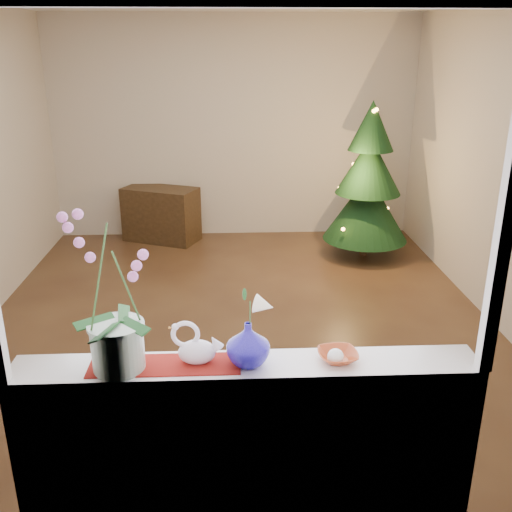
{
  "coord_description": "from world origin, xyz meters",
  "views": [
    {
      "loc": [
        -0.07,
        -4.69,
        2.31
      ],
      "look_at": [
        0.09,
        -1.4,
        1.1
      ],
      "focal_mm": 40.0,
      "sensor_mm": 36.0,
      "label": 1
    }
  ],
  "objects_px": {
    "blue_vase": "(248,341)",
    "xmas_tree": "(368,181)",
    "orchid_pot": "(113,293)",
    "amber_dish": "(338,357)",
    "paperweight": "(336,357)",
    "swan": "(197,343)",
    "side_table": "(161,214)"
  },
  "relations": [
    {
      "from": "blue_vase",
      "to": "xmas_tree",
      "type": "height_order",
      "value": "xmas_tree"
    },
    {
      "from": "orchid_pot",
      "to": "amber_dish",
      "type": "height_order",
      "value": "orchid_pot"
    },
    {
      "from": "paperweight",
      "to": "xmas_tree",
      "type": "distance_m",
      "value": 4.11
    },
    {
      "from": "orchid_pot",
      "to": "blue_vase",
      "type": "relative_size",
      "value": 3.09
    },
    {
      "from": "swan",
      "to": "side_table",
      "type": "height_order",
      "value": "swan"
    },
    {
      "from": "orchid_pot",
      "to": "amber_dish",
      "type": "bearing_deg",
      "value": 1.36
    },
    {
      "from": "swan",
      "to": "paperweight",
      "type": "height_order",
      "value": "swan"
    },
    {
      "from": "xmas_tree",
      "to": "paperweight",
      "type": "bearing_deg",
      "value": -105.34
    },
    {
      "from": "blue_vase",
      "to": "amber_dish",
      "type": "xyz_separation_m",
      "value": [
        0.42,
        0.01,
        -0.1
      ]
    },
    {
      "from": "paperweight",
      "to": "amber_dish",
      "type": "height_order",
      "value": "paperweight"
    },
    {
      "from": "orchid_pot",
      "to": "blue_vase",
      "type": "bearing_deg",
      "value": 1.04
    },
    {
      "from": "orchid_pot",
      "to": "blue_vase",
      "type": "distance_m",
      "value": 0.64
    },
    {
      "from": "xmas_tree",
      "to": "side_table",
      "type": "distance_m",
      "value": 2.58
    },
    {
      "from": "amber_dish",
      "to": "xmas_tree",
      "type": "bearing_deg",
      "value": 74.77
    },
    {
      "from": "side_table",
      "to": "blue_vase",
      "type": "bearing_deg",
      "value": -55.26
    },
    {
      "from": "blue_vase",
      "to": "xmas_tree",
      "type": "relative_size",
      "value": 0.14
    },
    {
      "from": "swan",
      "to": "side_table",
      "type": "xyz_separation_m",
      "value": [
        -0.7,
        4.6,
        -0.69
      ]
    },
    {
      "from": "swan",
      "to": "side_table",
      "type": "relative_size",
      "value": 0.27
    },
    {
      "from": "swan",
      "to": "blue_vase",
      "type": "xyz_separation_m",
      "value": [
        0.24,
        -0.02,
        0.02
      ]
    },
    {
      "from": "xmas_tree",
      "to": "orchid_pot",
      "type": "bearing_deg",
      "value": -117.78
    },
    {
      "from": "paperweight",
      "to": "amber_dish",
      "type": "relative_size",
      "value": 0.48
    },
    {
      "from": "blue_vase",
      "to": "side_table",
      "type": "bearing_deg",
      "value": 101.45
    },
    {
      "from": "paperweight",
      "to": "xmas_tree",
      "type": "height_order",
      "value": "xmas_tree"
    },
    {
      "from": "amber_dish",
      "to": "orchid_pot",
      "type": "bearing_deg",
      "value": -178.64
    },
    {
      "from": "swan",
      "to": "amber_dish",
      "type": "height_order",
      "value": "swan"
    },
    {
      "from": "swan",
      "to": "blue_vase",
      "type": "height_order",
      "value": "blue_vase"
    },
    {
      "from": "paperweight",
      "to": "side_table",
      "type": "xyz_separation_m",
      "value": [
        -1.34,
        4.64,
        -0.62
      ]
    },
    {
      "from": "orchid_pot",
      "to": "xmas_tree",
      "type": "height_order",
      "value": "xmas_tree"
    },
    {
      "from": "paperweight",
      "to": "side_table",
      "type": "bearing_deg",
      "value": 106.12
    },
    {
      "from": "swan",
      "to": "xmas_tree",
      "type": "height_order",
      "value": "xmas_tree"
    },
    {
      "from": "orchid_pot",
      "to": "xmas_tree",
      "type": "relative_size",
      "value": 0.42
    },
    {
      "from": "blue_vase",
      "to": "amber_dish",
      "type": "height_order",
      "value": "blue_vase"
    }
  ]
}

